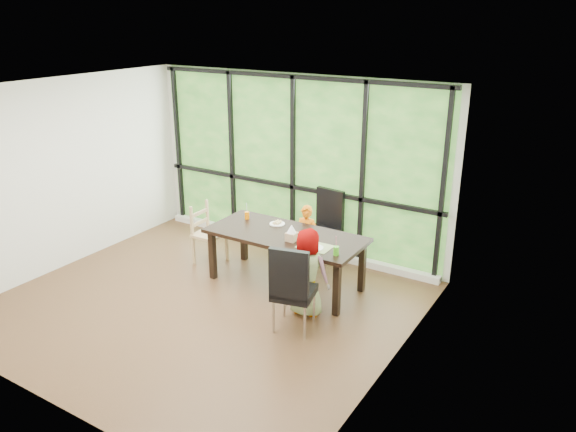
# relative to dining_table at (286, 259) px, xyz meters

# --- Properties ---
(ground) EXTENTS (5.00, 5.00, 0.00)m
(ground) POSITION_rel_dining_table_xyz_m (-0.59, -1.03, -0.38)
(ground) COLOR black
(ground) RESTS_ON ground
(back_wall) EXTENTS (5.00, 0.00, 5.00)m
(back_wall) POSITION_rel_dining_table_xyz_m (-0.59, 1.22, 0.98)
(back_wall) COLOR silver
(back_wall) RESTS_ON ground
(foliage_backdrop) EXTENTS (4.80, 0.02, 2.65)m
(foliage_backdrop) POSITION_rel_dining_table_xyz_m (-0.59, 1.20, 0.98)
(foliage_backdrop) COLOR #25501E
(foliage_backdrop) RESTS_ON back_wall
(window_mullions) EXTENTS (4.80, 0.06, 2.65)m
(window_mullions) POSITION_rel_dining_table_xyz_m (-0.59, 1.16, 0.98)
(window_mullions) COLOR black
(window_mullions) RESTS_ON back_wall
(window_sill) EXTENTS (4.80, 0.12, 0.10)m
(window_sill) POSITION_rel_dining_table_xyz_m (-0.59, 1.12, -0.33)
(window_sill) COLOR silver
(window_sill) RESTS_ON ground
(dining_table) EXTENTS (2.17, 1.04, 0.75)m
(dining_table) POSITION_rel_dining_table_xyz_m (0.00, 0.00, 0.00)
(dining_table) COLOR black
(dining_table) RESTS_ON ground
(chair_window_leather) EXTENTS (0.51, 0.51, 1.08)m
(chair_window_leather) POSITION_rel_dining_table_xyz_m (0.06, 0.93, 0.17)
(chair_window_leather) COLOR black
(chair_window_leather) RESTS_ON ground
(chair_interior_leather) EXTENTS (0.55, 0.55, 1.08)m
(chair_interior_leather) POSITION_rel_dining_table_xyz_m (0.67, -0.89, 0.17)
(chair_interior_leather) COLOR black
(chair_interior_leather) RESTS_ON ground
(chair_end_beech) EXTENTS (0.41, 0.43, 0.90)m
(chair_end_beech) POSITION_rel_dining_table_xyz_m (-1.33, 0.02, 0.08)
(chair_end_beech) COLOR tan
(chair_end_beech) RESTS_ON ground
(child_toddler) EXTENTS (0.37, 0.26, 0.97)m
(child_toddler) POSITION_rel_dining_table_xyz_m (0.00, 0.56, 0.11)
(child_toddler) COLOR #D36007
(child_toddler) RESTS_ON ground
(child_older) EXTENTS (0.59, 0.43, 1.11)m
(child_older) POSITION_rel_dining_table_xyz_m (0.63, -0.53, 0.18)
(child_older) COLOR slate
(child_older) RESTS_ON ground
(placemat) EXTENTS (0.41, 0.30, 0.01)m
(placemat) POSITION_rel_dining_table_xyz_m (0.55, -0.18, 0.38)
(placemat) COLOR tan
(placemat) RESTS_ON dining_table
(plate_far) EXTENTS (0.21, 0.21, 0.01)m
(plate_far) POSITION_rel_dining_table_xyz_m (-0.28, 0.23, 0.38)
(plate_far) COLOR white
(plate_far) RESTS_ON dining_table
(plate_near) EXTENTS (0.23, 0.23, 0.01)m
(plate_near) POSITION_rel_dining_table_xyz_m (0.57, -0.23, 0.38)
(plate_near) COLOR white
(plate_near) RESTS_ON dining_table
(orange_cup) EXTENTS (0.07, 0.07, 0.10)m
(orange_cup) POSITION_rel_dining_table_xyz_m (-0.76, 0.19, 0.43)
(orange_cup) COLOR orange
(orange_cup) RESTS_ON dining_table
(green_cup) EXTENTS (0.07, 0.07, 0.11)m
(green_cup) POSITION_rel_dining_table_xyz_m (0.89, -0.27, 0.43)
(green_cup) COLOR #50C524
(green_cup) RESTS_ON dining_table
(tissue_box) EXTENTS (0.13, 0.13, 0.11)m
(tissue_box) POSITION_rel_dining_table_xyz_m (0.20, -0.17, 0.43)
(tissue_box) COLOR tan
(tissue_box) RESTS_ON dining_table
(crepe_rolls_far) EXTENTS (0.10, 0.12, 0.04)m
(crepe_rolls_far) POSITION_rel_dining_table_xyz_m (-0.28, 0.23, 0.41)
(crepe_rolls_far) COLOR tan
(crepe_rolls_far) RESTS_ON plate_far
(crepe_rolls_near) EXTENTS (0.05, 0.12, 0.04)m
(crepe_rolls_near) POSITION_rel_dining_table_xyz_m (0.57, -0.23, 0.41)
(crepe_rolls_near) COLOR tan
(crepe_rolls_near) RESTS_ON plate_near
(straw_white) EXTENTS (0.01, 0.04, 0.20)m
(straw_white) POSITION_rel_dining_table_xyz_m (-0.76, 0.19, 0.52)
(straw_white) COLOR white
(straw_white) RESTS_ON orange_cup
(straw_pink) EXTENTS (0.01, 0.04, 0.20)m
(straw_pink) POSITION_rel_dining_table_xyz_m (0.89, -0.27, 0.53)
(straw_pink) COLOR pink
(straw_pink) RESTS_ON green_cup
(tissue) EXTENTS (0.12, 0.12, 0.11)m
(tissue) POSITION_rel_dining_table_xyz_m (0.20, -0.17, 0.54)
(tissue) COLOR white
(tissue) RESTS_ON tissue_box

